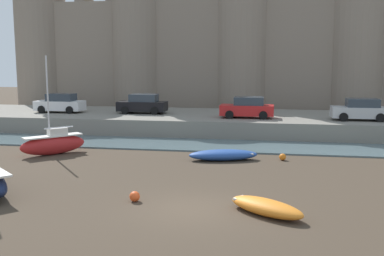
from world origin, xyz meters
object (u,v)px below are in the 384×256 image
Objects in this scene: rowboat_foreground_centre at (223,155)px; car_quay_centre_west at (361,110)px; rowboat_midflat_left at (266,207)px; car_quay_west at (247,108)px; mooring_buoy_off_centre at (283,157)px; car_quay_centre_east at (143,104)px; mooring_buoy_near_shore at (135,196)px; sailboat_midflat_right at (53,143)px; car_quay_east at (60,103)px.

car_quay_centre_west reaches higher than rowboat_foreground_centre.
car_quay_west reaches higher than rowboat_midflat_left.
mooring_buoy_off_centre is 15.70m from car_quay_centre_east.
mooring_buoy_near_shore is 18.36m from car_quay_west.
car_quay_west is 9.03m from car_quay_centre_east.
rowboat_midflat_left reaches higher than mooring_buoy_near_shore.
sailboat_midflat_right reaches higher than car_quay_centre_east.
car_quay_east is at bearing 113.84° from sailboat_midflat_right.
car_quay_east is at bearing -175.45° from car_quay_centre_east.
mooring_buoy_near_shore reaches higher than mooring_buoy_off_centre.
mooring_buoy_off_centre is 10.78m from car_quay_centre_west.
mooring_buoy_off_centre is at bearing 9.58° from rowboat_foreground_centre.
rowboat_foreground_centre is 1.01× the size of car_quay_centre_west.
car_quay_west and car_quay_centre_east have the same top height.
sailboat_midflat_right is 1.46× the size of car_quay_west.
car_quay_east reaches higher than mooring_buoy_near_shore.
car_quay_centre_east is (-11.38, 10.66, 1.92)m from mooring_buoy_off_centre.
rowboat_midflat_left is at bearing -62.58° from car_quay_centre_east.
car_quay_centre_east and car_quay_centre_west have the same top height.
mooring_buoy_near_shore is (7.69, -8.27, -0.48)m from sailboat_midflat_right.
rowboat_midflat_left is at bearing -84.92° from car_quay_west.
car_quay_east is (-18.54, 10.09, 1.92)m from mooring_buoy_off_centre.
mooring_buoy_near_shore is at bearing -101.34° from car_quay_west.
sailboat_midflat_right is 11.67m from car_quay_centre_east.
car_quay_west and car_quay_centre_west have the same top height.
mooring_buoy_near_shore is at bearing 172.41° from rowboat_midflat_left.
car_quay_centre_east is 17.30m from car_quay_centre_west.
car_quay_east is at bearing 177.13° from car_quay_centre_west.
rowboat_foreground_centre is at bearing 105.53° from rowboat_midflat_left.
rowboat_foreground_centre is 1.01× the size of car_quay_west.
car_quay_east is (-4.76, 10.76, 1.42)m from sailboat_midflat_right.
car_quay_centre_west is (8.33, -0.10, 0.00)m from car_quay_west.
mooring_buoy_off_centre is 0.10× the size of car_quay_west.
car_quay_centre_east reaches higher than mooring_buoy_off_centre.
sailboat_midflat_right reaches higher than mooring_buoy_near_shore.
rowboat_foreground_centre is at bearing -35.08° from car_quay_east.
car_quay_west is 1.00× the size of car_quay_centre_east.
rowboat_foreground_centre reaches higher than mooring_buoy_off_centre.
rowboat_midflat_left is at bearing -109.84° from car_quay_centre_west.
car_quay_centre_east and car_quay_east have the same top height.
car_quay_centre_east is at bearing 136.87° from mooring_buoy_off_centre.
mooring_buoy_near_shore is 0.10× the size of car_quay_east.
car_quay_east reaches higher than rowboat_midflat_left.
mooring_buoy_near_shore is (-6.09, -8.94, 0.02)m from mooring_buoy_off_centre.
mooring_buoy_off_centre is (0.85, 9.64, -0.11)m from rowboat_midflat_left.
car_quay_west is 1.00× the size of car_quay_centre_west.
mooring_buoy_near_shore is 20.38m from car_quay_centre_east.
car_quay_centre_east is (-8.01, 11.22, 1.79)m from rowboat_foreground_centre.
car_quay_centre_east is (-8.88, 1.69, 0.00)m from car_quay_west.
car_quay_centre_west reaches higher than rowboat_midflat_left.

